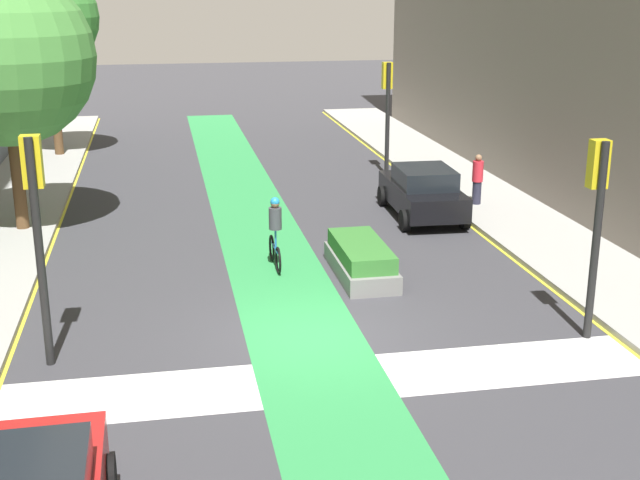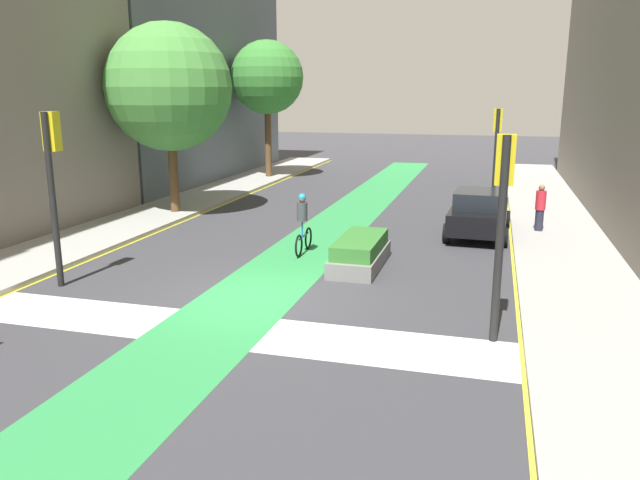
{
  "view_description": "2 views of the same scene",
  "coord_description": "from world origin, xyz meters",
  "px_view_note": "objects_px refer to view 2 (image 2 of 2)",
  "views": [
    {
      "loc": [
        -2.89,
        -15.74,
        6.98
      ],
      "look_at": [
        0.63,
        2.77,
        1.18
      ],
      "focal_mm": 47.69,
      "sensor_mm": 36.0,
      "label": 1
    },
    {
      "loc": [
        5.2,
        -13.04,
        4.8
      ],
      "look_at": [
        0.76,
        2.93,
        0.82
      ],
      "focal_mm": 34.73,
      "sensor_mm": 36.0,
      "label": 2
    }
  ],
  "objects_px": {
    "car_black_right_far": "(479,212)",
    "median_planter": "(360,253)",
    "cyclist_in_lane": "(303,222)",
    "street_tree_near": "(169,88)",
    "street_tree_far": "(267,78)",
    "traffic_signal_far_right": "(497,138)",
    "traffic_signal_near_left": "(52,166)",
    "pedestrian_sidewalk_right_a": "(540,207)",
    "traffic_signal_near_right": "(503,198)"
  },
  "relations": [
    {
      "from": "traffic_signal_near_right",
      "to": "traffic_signal_near_left",
      "type": "bearing_deg",
      "value": 176.02
    },
    {
      "from": "median_planter",
      "to": "traffic_signal_near_right",
      "type": "bearing_deg",
      "value": -50.32
    },
    {
      "from": "street_tree_near",
      "to": "median_planter",
      "type": "xyz_separation_m",
      "value": [
        8.68,
        -5.42,
        -4.56
      ]
    },
    {
      "from": "median_planter",
      "to": "cyclist_in_lane",
      "type": "bearing_deg",
      "value": 153.73
    },
    {
      "from": "pedestrian_sidewalk_right_a",
      "to": "street_tree_near",
      "type": "distance_m",
      "value": 14.35
    },
    {
      "from": "traffic_signal_far_right",
      "to": "pedestrian_sidewalk_right_a",
      "type": "distance_m",
      "value": 5.85
    },
    {
      "from": "traffic_signal_far_right",
      "to": "median_planter",
      "type": "height_order",
      "value": "traffic_signal_far_right"
    },
    {
      "from": "traffic_signal_near_left",
      "to": "car_black_right_far",
      "type": "bearing_deg",
      "value": 40.49
    },
    {
      "from": "traffic_signal_near_left",
      "to": "street_tree_far",
      "type": "bearing_deg",
      "value": 95.12
    },
    {
      "from": "traffic_signal_near_right",
      "to": "pedestrian_sidewalk_right_a",
      "type": "distance_m",
      "value": 10.25
    },
    {
      "from": "street_tree_far",
      "to": "traffic_signal_near_left",
      "type": "bearing_deg",
      "value": -84.88
    },
    {
      "from": "car_black_right_far",
      "to": "median_planter",
      "type": "distance_m",
      "value": 5.81
    },
    {
      "from": "traffic_signal_far_right",
      "to": "pedestrian_sidewalk_right_a",
      "type": "relative_size",
      "value": 2.59
    },
    {
      "from": "traffic_signal_far_right",
      "to": "median_planter",
      "type": "xyz_separation_m",
      "value": [
        -3.54,
        -10.87,
        -2.49
      ]
    },
    {
      "from": "pedestrian_sidewalk_right_a",
      "to": "car_black_right_far",
      "type": "bearing_deg",
      "value": -161.54
    },
    {
      "from": "traffic_signal_near_right",
      "to": "traffic_signal_far_right",
      "type": "bearing_deg",
      "value": 90.43
    },
    {
      "from": "cyclist_in_lane",
      "to": "street_tree_near",
      "type": "bearing_deg",
      "value": 146.45
    },
    {
      "from": "car_black_right_far",
      "to": "median_planter",
      "type": "relative_size",
      "value": 1.38
    },
    {
      "from": "traffic_signal_near_right",
      "to": "pedestrian_sidewalk_right_a",
      "type": "bearing_deg",
      "value": 81.77
    },
    {
      "from": "street_tree_far",
      "to": "traffic_signal_near_right",
      "type": "bearing_deg",
      "value": -59.22
    },
    {
      "from": "pedestrian_sidewalk_right_a",
      "to": "street_tree_near",
      "type": "xyz_separation_m",
      "value": [
        -13.78,
        -0.15,
        4.0
      ]
    },
    {
      "from": "median_planter",
      "to": "traffic_signal_far_right",
      "type": "bearing_deg",
      "value": 71.97
    },
    {
      "from": "car_black_right_far",
      "to": "cyclist_in_lane",
      "type": "relative_size",
      "value": 2.3
    },
    {
      "from": "traffic_signal_near_right",
      "to": "traffic_signal_near_left",
      "type": "distance_m",
      "value": 10.62
    },
    {
      "from": "traffic_signal_near_left",
      "to": "cyclist_in_lane",
      "type": "xyz_separation_m",
      "value": [
        4.97,
        4.64,
        -2.07
      ]
    },
    {
      "from": "car_black_right_far",
      "to": "street_tree_far",
      "type": "height_order",
      "value": "street_tree_far"
    },
    {
      "from": "traffic_signal_near_left",
      "to": "street_tree_near",
      "type": "height_order",
      "value": "street_tree_near"
    },
    {
      "from": "street_tree_near",
      "to": "street_tree_far",
      "type": "distance_m",
      "value": 11.0
    },
    {
      "from": "street_tree_near",
      "to": "median_planter",
      "type": "height_order",
      "value": "street_tree_near"
    },
    {
      "from": "car_black_right_far",
      "to": "traffic_signal_near_left",
      "type": "bearing_deg",
      "value": -139.51
    },
    {
      "from": "traffic_signal_far_right",
      "to": "street_tree_near",
      "type": "distance_m",
      "value": 13.54
    },
    {
      "from": "car_black_right_far",
      "to": "median_planter",
      "type": "xyz_separation_m",
      "value": [
        -3.09,
        -4.91,
        -0.4
      ]
    },
    {
      "from": "car_black_right_far",
      "to": "street_tree_far",
      "type": "relative_size",
      "value": 0.58
    },
    {
      "from": "street_tree_near",
      "to": "traffic_signal_near_right",
      "type": "bearing_deg",
      "value": -38.54
    },
    {
      "from": "traffic_signal_near_left",
      "to": "median_planter",
      "type": "bearing_deg",
      "value": 27.82
    },
    {
      "from": "traffic_signal_far_right",
      "to": "car_black_right_far",
      "type": "distance_m",
      "value": 6.34
    },
    {
      "from": "street_tree_near",
      "to": "cyclist_in_lane",
      "type": "bearing_deg",
      "value": -33.55
    },
    {
      "from": "traffic_signal_near_left",
      "to": "street_tree_far",
      "type": "distance_m",
      "value": 20.31
    },
    {
      "from": "traffic_signal_far_right",
      "to": "pedestrian_sidewalk_right_a",
      "type": "bearing_deg",
      "value": -73.61
    },
    {
      "from": "pedestrian_sidewalk_right_a",
      "to": "traffic_signal_far_right",
      "type": "bearing_deg",
      "value": 106.39
    },
    {
      "from": "pedestrian_sidewalk_right_a",
      "to": "street_tree_near",
      "type": "relative_size",
      "value": 0.22
    },
    {
      "from": "traffic_signal_near_left",
      "to": "street_tree_near",
      "type": "xyz_separation_m",
      "value": [
        -1.74,
        9.09,
        1.92
      ]
    },
    {
      "from": "traffic_signal_far_right",
      "to": "street_tree_near",
      "type": "relative_size",
      "value": 0.57
    },
    {
      "from": "pedestrian_sidewalk_right_a",
      "to": "street_tree_near",
      "type": "bearing_deg",
      "value": -179.37
    },
    {
      "from": "car_black_right_far",
      "to": "median_planter",
      "type": "height_order",
      "value": "car_black_right_far"
    },
    {
      "from": "traffic_signal_far_right",
      "to": "car_black_right_far",
      "type": "relative_size",
      "value": 0.97
    },
    {
      "from": "street_tree_near",
      "to": "street_tree_far",
      "type": "height_order",
      "value": "street_tree_far"
    },
    {
      "from": "cyclist_in_lane",
      "to": "car_black_right_far",
      "type": "bearing_deg",
      "value": 37.75
    },
    {
      "from": "cyclist_in_lane",
      "to": "median_planter",
      "type": "bearing_deg",
      "value": -26.27
    },
    {
      "from": "traffic_signal_near_right",
      "to": "median_planter",
      "type": "relative_size",
      "value": 1.3
    }
  ]
}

